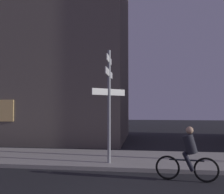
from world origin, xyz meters
name	(u,v)px	position (x,y,z in m)	size (l,w,h in m)	color
sidewalk_kerb	(128,159)	(0.00, 6.86, 0.07)	(40.00, 3.37, 0.14)	#9E9991
signpost	(109,95)	(-0.63, 5.87, 2.62)	(1.09, 1.77, 4.18)	gray
cyclist	(188,156)	(1.95, 4.38, 0.75)	(1.81, 0.38, 1.61)	black
building_left_block	(36,39)	(-6.92, 13.24, 7.02)	(12.70, 7.36, 14.04)	#6B6056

